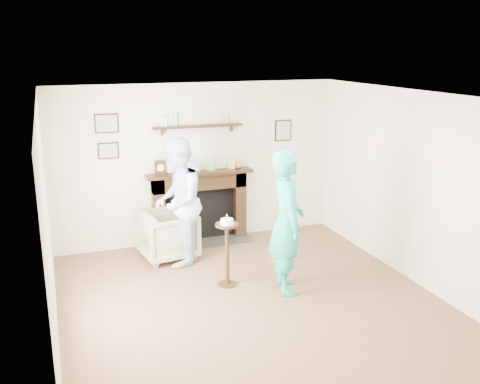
% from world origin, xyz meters
% --- Properties ---
extents(ground, '(5.00, 5.00, 0.00)m').
position_xyz_m(ground, '(0.00, 0.00, 0.00)').
color(ground, brown).
rests_on(ground, ground).
extents(room_shell, '(4.54, 5.02, 2.52)m').
position_xyz_m(room_shell, '(-0.00, 0.69, 1.62)').
color(room_shell, beige).
rests_on(room_shell, ground).
extents(armchair, '(0.87, 0.85, 0.71)m').
position_xyz_m(armchair, '(-0.63, 1.90, 0.00)').
color(armchair, tan).
rests_on(armchair, ground).
extents(man, '(0.99, 1.09, 1.82)m').
position_xyz_m(man, '(-0.54, 1.65, 0.00)').
color(man, silver).
rests_on(man, ground).
extents(woman, '(0.57, 0.74, 1.83)m').
position_xyz_m(woman, '(0.54, 0.32, 0.00)').
color(woman, '#1EADA3').
rests_on(woman, ground).
extents(pedestal_table, '(0.30, 0.30, 0.97)m').
position_xyz_m(pedestal_table, '(-0.12, 0.71, 0.60)').
color(pedestal_table, black).
rests_on(pedestal_table, ground).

